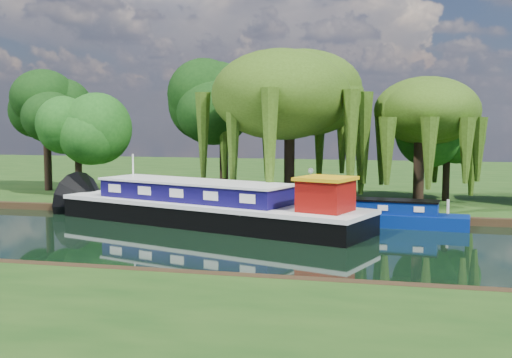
# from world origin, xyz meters

# --- Properties ---
(ground) EXTENTS (120.00, 120.00, 0.00)m
(ground) POSITION_xyz_m (0.00, 0.00, 0.00)
(ground) COLOR black
(far_bank) EXTENTS (120.00, 52.00, 0.45)m
(far_bank) POSITION_xyz_m (0.00, 34.00, 0.23)
(far_bank) COLOR #15380F
(far_bank) RESTS_ON ground
(dutch_barge) EXTENTS (20.03, 10.48, 4.15)m
(dutch_barge) POSITION_xyz_m (-4.53, 4.78, 1.03)
(dutch_barge) COLOR black
(dutch_barge) RESTS_ON ground
(narrowboat) EXTENTS (11.60, 2.97, 1.67)m
(narrowboat) POSITION_xyz_m (4.38, 6.93, 0.60)
(narrowboat) COLOR navy
(narrowboat) RESTS_ON ground
(red_dinghy) EXTENTS (4.08, 3.35, 0.74)m
(red_dinghy) POSITION_xyz_m (-6.34, 5.39, 0.00)
(red_dinghy) COLOR maroon
(red_dinghy) RESTS_ON ground
(willow_left) EXTENTS (8.21, 8.21, 9.83)m
(willow_left) POSITION_xyz_m (-1.06, 11.29, 7.59)
(willow_left) COLOR black
(willow_left) RESTS_ON far_bank
(willow_right) EXTENTS (6.31, 6.31, 7.69)m
(willow_right) POSITION_xyz_m (7.34, 12.83, 6.06)
(willow_right) COLOR black
(willow_right) RESTS_ON far_bank
(tree_far_left) EXTENTS (4.58, 4.58, 7.39)m
(tree_far_left) POSITION_xyz_m (-17.16, 12.35, 5.51)
(tree_far_left) COLOR black
(tree_far_left) RESTS_ON far_bank
(tree_far_back) EXTENTS (5.16, 5.16, 8.68)m
(tree_far_back) POSITION_xyz_m (-21.56, 15.42, 6.51)
(tree_far_back) COLOR black
(tree_far_back) RESTS_ON far_bank
(tree_far_mid) EXTENTS (5.75, 5.75, 9.41)m
(tree_far_mid) POSITION_xyz_m (-7.14, 16.51, 6.93)
(tree_far_mid) COLOR black
(tree_far_mid) RESTS_ON far_bank
(tree_far_right) EXTENTS (4.32, 4.32, 7.07)m
(tree_far_right) POSITION_xyz_m (9.26, 15.93, 5.33)
(tree_far_right) COLOR black
(tree_far_right) RESTS_ON far_bank
(lamppost) EXTENTS (0.36, 0.36, 2.56)m
(lamppost) POSITION_xyz_m (0.50, 10.50, 2.42)
(lamppost) COLOR silver
(lamppost) RESTS_ON far_bank
(mooring_posts) EXTENTS (19.16, 0.16, 1.00)m
(mooring_posts) POSITION_xyz_m (-0.50, 8.40, 0.95)
(mooring_posts) COLOR silver
(mooring_posts) RESTS_ON far_bank
(reeds_near) EXTENTS (33.70, 1.50, 1.10)m
(reeds_near) POSITION_xyz_m (6.87, -7.57, 0.55)
(reeds_near) COLOR #1C4D14
(reeds_near) RESTS_ON ground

